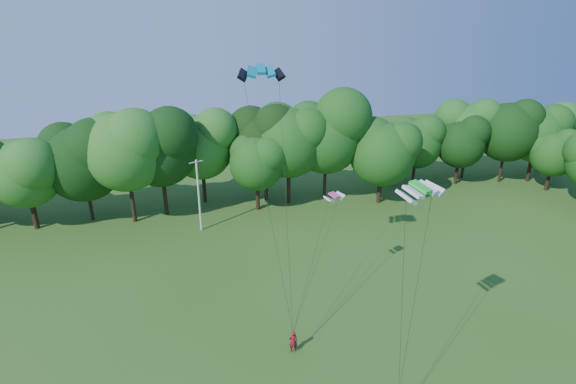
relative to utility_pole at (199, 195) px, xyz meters
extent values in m
cylinder|color=silver|center=(0.00, 0.00, -0.12)|extent=(0.20, 0.20, 8.00)
cube|color=silver|center=(0.00, 0.00, 3.68)|extent=(1.49, 0.73, 0.08)
imported|color=maroon|center=(4.48, -20.95, -3.26)|extent=(0.64, 0.43, 1.72)
cube|color=#047690|center=(3.96, -14.53, 14.38)|extent=(3.21, 1.77, 0.64)
cube|color=green|center=(10.30, -25.26, 9.19)|extent=(3.00, 2.11, 0.44)
cube|color=#EF4284|center=(9.40, -15.10, 4.87)|extent=(1.90, 1.47, 0.27)
cylinder|color=black|center=(8.74, 6.67, -1.90)|extent=(0.50, 0.50, 4.43)
ellipsoid|color=black|center=(8.74, 6.67, 3.94)|extent=(8.86, 8.86, 9.67)
cylinder|color=black|center=(37.83, 7.32, -2.12)|extent=(0.50, 0.50, 4.00)
ellipsoid|color=#1F5319|center=(37.83, 7.32, 3.16)|extent=(8.01, 8.01, 8.74)
camera|label=1|loc=(-2.44, -45.04, 17.76)|focal=28.00mm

